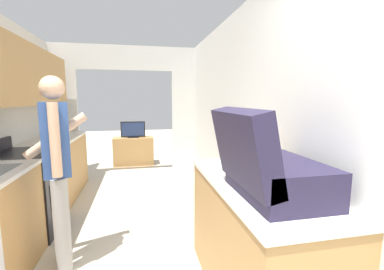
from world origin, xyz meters
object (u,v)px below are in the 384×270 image
suitcase (265,167)px  television (133,130)px  knife (38,145)px  range_oven (28,192)px  tv_cabinet (134,151)px  person (58,168)px  book_stack (248,167)px

suitcase → television: (-0.86, 4.55, -0.29)m
suitcase → knife: (-1.99, 2.17, -0.17)m
range_oven → tv_cabinet: bearing=68.8°
person → tv_cabinet: bearing=-22.6°
suitcase → book_stack: size_ratio=2.22×
person → suitcase: bearing=-138.0°
person → knife: (-0.56, 1.19, 0.02)m
book_stack → knife: bearing=141.5°
person → television: (0.56, 3.57, -0.10)m
book_stack → television: 4.17m
tv_cabinet → book_stack: bearing=-76.6°
book_stack → knife: (-2.10, 1.67, -0.04)m
person → range_oven: bearing=22.9°
range_oven → person: bearing=-53.4°
television → knife: size_ratio=1.67×
knife → person: bearing=-49.6°
book_stack → television: (-0.97, 4.06, -0.15)m
person → knife: 1.32m
range_oven → person: person is taller
book_stack → knife: size_ratio=0.93×
person → book_stack: person is taller
range_oven → person: 1.03m
tv_cabinet → knife: knife is taller
television → knife: 2.64m
person → book_stack: size_ratio=5.64×
tv_cabinet → range_oven: bearing=-111.2°
suitcase → book_stack: bearing=77.4°
book_stack → range_oven: bearing=149.6°
television → person: bearing=-98.9°
book_stack → knife: 2.69m
book_stack → tv_cabinet: book_stack is taller
person → television: size_ratio=3.14×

